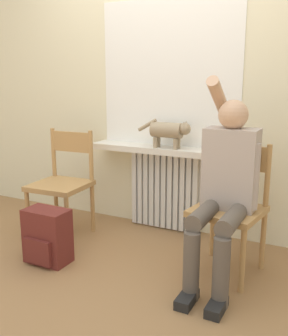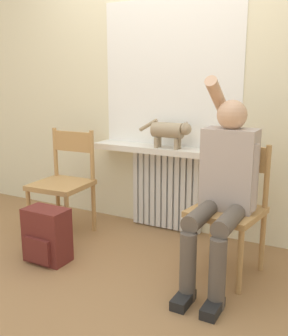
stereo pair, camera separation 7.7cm
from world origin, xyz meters
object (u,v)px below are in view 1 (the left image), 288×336
Objects in this scene: chair_left at (63,182)px; person at (226,182)px; chair_right at (230,206)px; cat at (169,131)px; backpack at (47,237)px.

person is (1.40, -0.12, 0.20)m from chair_left.
chair_left is 0.67× the size of person.
chair_right is 0.67× the size of person.
cat is 1.18× the size of backpack.
cat reaches higher than backpack.
chair_right is at bearing -33.26° from cat.
backpack is at bearing -163.27° from person.
cat is (-0.63, 0.53, 0.23)m from person.
person reaches higher than cat.
backpack is (-1.19, -0.47, -0.27)m from chair_right.
backpack is (-0.56, -0.89, -0.69)m from cat.
backpack is at bearing -68.28° from chair_left.
cat is (0.78, 0.42, 0.42)m from chair_left.
person is 0.85m from cat.
chair_left is 0.59m from backpack.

